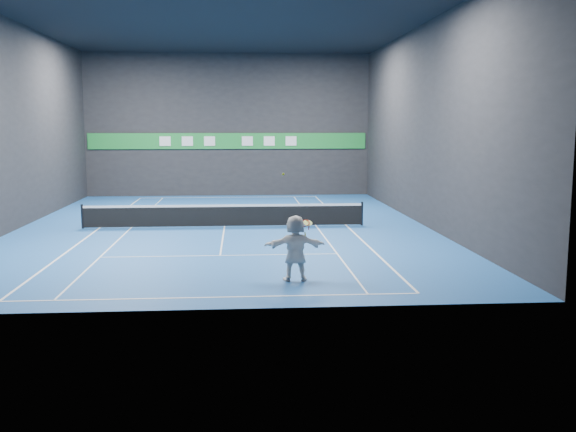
{
  "coord_description": "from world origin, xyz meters",
  "views": [
    {
      "loc": [
        0.73,
        -28.37,
        4.48
      ],
      "look_at": [
        2.3,
        -7.35,
        1.5
      ],
      "focal_mm": 40.0,
      "sensor_mm": 36.0,
      "label": 1
    }
  ],
  "objects": [
    {
      "name": "sideline_singles_left",
      "position": [
        -4.11,
        0.0,
        0.0
      ],
      "size": [
        0.06,
        23.78,
        0.01
      ],
      "primitive_type": "cube",
      "color": "white",
      "rests_on": "ground"
    },
    {
      "name": "tennis_ball",
      "position": [
        1.95,
        -10.16,
        3.11
      ],
      "size": [
        0.07,
        0.07,
        0.07
      ],
      "primitive_type": "sphere",
      "color": "yellow",
      "rests_on": "player"
    },
    {
      "name": "baseline_far",
      "position": [
        0.0,
        11.89,
        0.0
      ],
      "size": [
        10.98,
        0.08,
        0.01
      ],
      "primitive_type": "cube",
      "color": "white",
      "rests_on": "ground"
    },
    {
      "name": "tennis_net",
      "position": [
        0.0,
        0.0,
        0.54
      ],
      "size": [
        12.5,
        0.1,
        1.07
      ],
      "color": "black",
      "rests_on": "ground"
    },
    {
      "name": "baseline_near",
      "position": [
        0.0,
        -11.89,
        0.0
      ],
      "size": [
        10.98,
        0.08,
        0.01
      ],
      "primitive_type": "cube",
      "color": "white",
      "rests_on": "ground"
    },
    {
      "name": "service_line_far",
      "position": [
        0.0,
        6.4,
        0.0
      ],
      "size": [
        8.23,
        0.06,
        0.01
      ],
      "primitive_type": "cube",
      "color": "white",
      "rests_on": "ground"
    },
    {
      "name": "center_service_line",
      "position": [
        0.0,
        0.0,
        0.0
      ],
      "size": [
        0.06,
        12.8,
        0.01
      ],
      "primitive_type": "cube",
      "color": "white",
      "rests_on": "ground"
    },
    {
      "name": "sponsor_banner",
      "position": [
        0.0,
        12.93,
        3.5
      ],
      "size": [
        17.64,
        0.11,
        1.0
      ],
      "color": "#1C8131",
      "rests_on": "wall_back"
    },
    {
      "name": "sideline_doubles_right",
      "position": [
        5.49,
        0.0,
        0.0
      ],
      "size": [
        0.08,
        23.78,
        0.01
      ],
      "primitive_type": "cube",
      "color": "white",
      "rests_on": "ground"
    },
    {
      "name": "sideline_singles_right",
      "position": [
        4.11,
        0.0,
        0.0
      ],
      "size": [
        0.06,
        23.78,
        0.01
      ],
      "primitive_type": "cube",
      "color": "white",
      "rests_on": "ground"
    },
    {
      "name": "ground",
      "position": [
        0.0,
        0.0,
        0.0
      ],
      "size": [
        26.0,
        26.0,
        0.0
      ],
      "primitive_type": "plane",
      "color": "#1B4F97",
      "rests_on": "ground"
    },
    {
      "name": "player",
      "position": [
        2.3,
        -10.19,
        0.97
      ],
      "size": [
        1.82,
        0.64,
        1.93
      ],
      "primitive_type": "imported",
      "rotation": [
        0.0,
        0.0,
        3.18
      ],
      "color": "silver",
      "rests_on": "ground"
    },
    {
      "name": "wall_left",
      "position": [
        -9.0,
        0.0,
        4.5
      ],
      "size": [
        0.1,
        26.0,
        9.0
      ],
      "primitive_type": "cube",
      "color": "black",
      "rests_on": "ground"
    },
    {
      "name": "tennis_racket",
      "position": [
        2.59,
        -10.15,
        1.63
      ],
      "size": [
        0.46,
        0.36,
        0.6
      ],
      "color": "red",
      "rests_on": "player"
    },
    {
      "name": "wall_right",
      "position": [
        9.0,
        0.0,
        4.5
      ],
      "size": [
        0.1,
        26.0,
        9.0
      ],
      "primitive_type": "cube",
      "color": "black",
      "rests_on": "ground"
    },
    {
      "name": "wall_front",
      "position": [
        0.0,
        -13.0,
        4.5
      ],
      "size": [
        18.0,
        0.1,
        9.0
      ],
      "primitive_type": "cube",
      "color": "black",
      "rests_on": "ground"
    },
    {
      "name": "service_line_near",
      "position": [
        0.0,
        -6.4,
        0.0
      ],
      "size": [
        8.23,
        0.06,
        0.01
      ],
      "primitive_type": "cube",
      "color": "white",
      "rests_on": "ground"
    },
    {
      "name": "wall_back",
      "position": [
        0.0,
        13.0,
        4.5
      ],
      "size": [
        18.0,
        0.1,
        9.0
      ],
      "primitive_type": "cube",
      "color": "black",
      "rests_on": "ground"
    },
    {
      "name": "sideline_doubles_left",
      "position": [
        -5.49,
        0.0,
        0.0
      ],
      "size": [
        0.08,
        23.78,
        0.01
      ],
      "primitive_type": "cube",
      "color": "white",
      "rests_on": "ground"
    },
    {
      "name": "ceiling",
      "position": [
        0.0,
        0.0,
        9.0
      ],
      "size": [
        26.0,
        26.0,
        0.0
      ],
      "primitive_type": "plane",
      "color": "black",
      "rests_on": "ground"
    }
  ]
}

